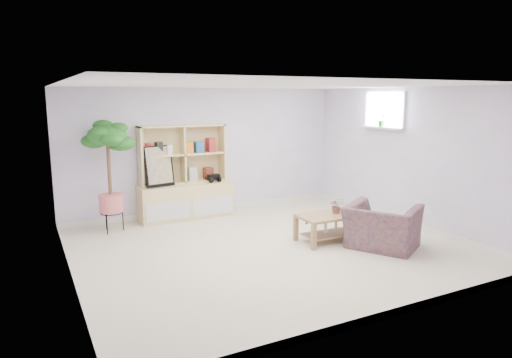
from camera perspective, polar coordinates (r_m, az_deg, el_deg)
name	(u,v)px	position (r m, az deg, el deg)	size (l,w,h in m)	color
floor	(268,248)	(6.91, 1.53, -8.63)	(5.50, 5.00, 0.01)	beige
ceiling	(269,85)	(6.54, 1.63, 11.67)	(5.50, 5.00, 0.01)	white
walls	(269,169)	(6.62, 1.58, 1.23)	(5.51, 5.01, 2.40)	white
baseboard	(268,245)	(6.90, 1.53, -8.24)	(5.50, 5.00, 0.10)	white
window	(385,110)	(8.65, 15.81, 8.30)	(0.10, 0.98, 0.68)	#CDE2FE
window_sill	(381,128)	(8.62, 15.41, 6.18)	(0.14, 1.00, 0.04)	white
storage_unit	(185,172)	(8.50, -8.85, 0.84)	(1.73, 0.58, 1.73)	#D9C47E
poster	(159,166)	(8.30, -12.03, 1.57)	(0.53, 0.12, 0.74)	yellow
toy_truck	(213,178)	(8.65, -5.36, 0.18)	(0.31, 0.21, 0.17)	black
coffee_table	(331,227)	(7.29, 9.34, -6.00)	(1.05, 0.57, 0.43)	olive
table_plant	(337,206)	(7.28, 10.05, -3.30)	(0.22, 0.19, 0.25)	#226B26
floor_tree	(110,177)	(7.89, -17.84, 0.25)	(0.69, 0.69, 1.87)	#0F4E0F
armchair	(382,224)	(7.07, 15.48, -5.42)	(1.01, 0.88, 0.75)	#1B2449
sill_plant	(382,120)	(8.62, 15.44, 7.11)	(0.13, 0.11, 0.24)	#0F4E0F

